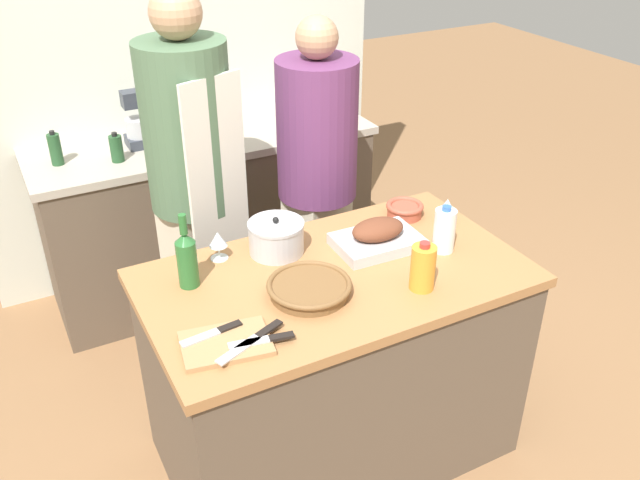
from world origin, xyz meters
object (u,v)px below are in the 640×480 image
at_px(wicker_basket, 309,288).
at_px(wine_glass_right, 447,207).
at_px(knife_chef, 253,340).
at_px(stock_pot, 276,237).
at_px(mixing_bowl, 405,209).
at_px(knife_bread, 214,333).
at_px(condiment_bottle_tall, 116,148).
at_px(cutting_board, 226,343).
at_px(roasting_pan, 377,237).
at_px(condiment_bottle_short, 55,149).
at_px(milk_jug, 444,230).
at_px(stand_mixer, 143,122).
at_px(wine_glass_left, 218,240).
at_px(juice_jug, 423,267).
at_px(person_cook_aproned, 193,178).
at_px(knife_paring, 264,340).
at_px(wine_bottle_green, 187,258).
at_px(person_cook_guest, 317,173).

relative_size(wicker_basket, wine_glass_right, 2.67).
bearing_deg(wine_glass_right, knife_chef, -160.38).
distance_m(stock_pot, mixing_bowl, 0.60).
bearing_deg(knife_bread, condiment_bottle_tall, 87.91).
bearing_deg(mixing_bowl, knife_bread, -157.98).
height_order(cutting_board, stock_pot, stock_pot).
height_order(roasting_pan, condiment_bottle_short, condiment_bottle_short).
height_order(milk_jug, stand_mixer, stand_mixer).
xyz_separation_m(cutting_board, wine_glass_left, (0.16, 0.50, 0.07)).
xyz_separation_m(wicker_basket, wine_glass_right, (0.73, 0.20, 0.05)).
bearing_deg(cutting_board, roasting_pan, 21.67).
xyz_separation_m(cutting_board, milk_jug, (0.95, 0.16, 0.08)).
height_order(wicker_basket, condiment_bottle_short, condiment_bottle_short).
bearing_deg(juice_jug, stock_pot, 126.93).
distance_m(condiment_bottle_tall, person_cook_aproned, 0.56).
height_order(knife_paring, person_cook_aproned, person_cook_aproned).
bearing_deg(condiment_bottle_tall, mixing_bowl, -48.92).
bearing_deg(stock_pot, wine_glass_right, -9.44).
bearing_deg(knife_bread, knife_chef, -44.20).
relative_size(mixing_bowl, knife_chef, 0.60).
bearing_deg(cutting_board, knife_chef, -26.62).
bearing_deg(stock_pot, condiment_bottle_tall, 107.45).
relative_size(roasting_pan, juice_jug, 1.81).
height_order(stock_pot, milk_jug, milk_jug).
xyz_separation_m(roasting_pan, juice_jug, (-0.01, -0.31, 0.04)).
relative_size(milk_jug, wine_bottle_green, 0.67).
height_order(cutting_board, knife_chef, knife_chef).
relative_size(stock_pot, knife_bread, 1.03).
bearing_deg(wine_glass_right, stand_mixer, 123.06).
relative_size(stock_pot, milk_jug, 1.13).
height_order(mixing_bowl, juice_jug, juice_jug).
bearing_deg(person_cook_aproned, mixing_bowl, -55.54).
bearing_deg(wine_glass_right, condiment_bottle_short, 135.29).
bearing_deg(condiment_bottle_short, person_cook_aproned, -52.60).
distance_m(mixing_bowl, condiment_bottle_tall, 1.43).
xyz_separation_m(cutting_board, condiment_bottle_short, (-0.23, 1.63, 0.10)).
height_order(milk_jug, wine_glass_right, milk_jug).
distance_m(knife_bread, stand_mixer, 1.64).
bearing_deg(knife_paring, knife_bread, 139.61).
bearing_deg(person_cook_guest, cutting_board, -152.41).
bearing_deg(stand_mixer, cutting_board, -97.08).
distance_m(wicker_basket, juice_jug, 0.40).
bearing_deg(milk_jug, roasting_pan, 146.99).
xyz_separation_m(roasting_pan, milk_jug, (0.21, -0.14, 0.04)).
xyz_separation_m(knife_chef, person_cook_aproned, (0.17, 1.05, 0.08)).
bearing_deg(condiment_bottle_tall, knife_bread, -92.09).
xyz_separation_m(milk_jug, condiment_bottle_tall, (-0.91, 1.38, 0.01)).
bearing_deg(wine_glass_right, roasting_pan, -174.91).
height_order(wine_glass_right, person_cook_aproned, person_cook_aproned).
xyz_separation_m(wine_glass_left, knife_paring, (-0.06, -0.55, -0.06)).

